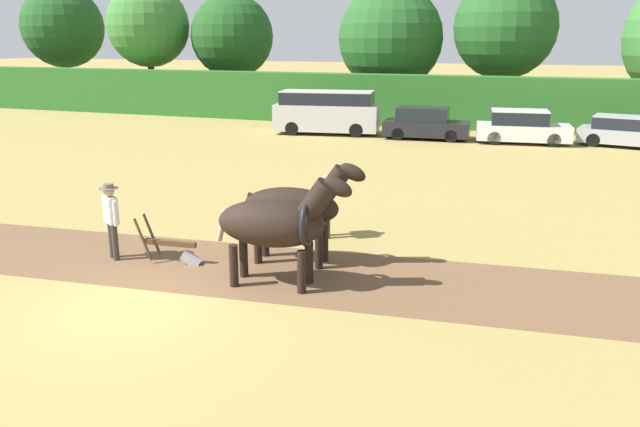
% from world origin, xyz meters
% --- Properties ---
extents(ground_plane, '(240.00, 240.00, 0.00)m').
position_xyz_m(ground_plane, '(0.00, 0.00, 0.00)').
color(ground_plane, '#998447').
extents(plowed_furrow_strip, '(22.73, 5.38, 0.01)m').
position_xyz_m(plowed_furrow_strip, '(-1.48, 2.20, 0.00)').
color(plowed_furrow_strip, brown).
rests_on(plowed_furrow_strip, ground).
extents(hedgerow, '(70.38, 1.49, 2.87)m').
position_xyz_m(hedgerow, '(0.00, 26.47, 1.43)').
color(hedgerow, '#286023').
rests_on(hedgerow, ground).
extents(tree_far_left, '(6.14, 6.14, 8.76)m').
position_xyz_m(tree_far_left, '(-28.55, 31.10, 5.68)').
color(tree_far_left, brown).
rests_on(tree_far_left, ground).
extents(tree_left, '(5.63, 5.63, 8.51)m').
position_xyz_m(tree_left, '(-19.57, 29.22, 5.68)').
color(tree_left, '#423323').
rests_on(tree_left, ground).
extents(tree_center_left, '(5.62, 5.62, 7.81)m').
position_xyz_m(tree_center_left, '(-13.85, 30.69, 4.98)').
color(tree_center_left, '#4C3823').
rests_on(tree_center_left, ground).
extents(tree_center, '(6.50, 6.50, 8.11)m').
position_xyz_m(tree_center, '(-2.69, 30.46, 4.85)').
color(tree_center, '#423323').
rests_on(tree_center, ground).
extents(tree_center_right, '(5.99, 5.99, 8.46)m').
position_xyz_m(tree_center_right, '(4.15, 30.48, 5.45)').
color(tree_center_right, brown).
rests_on(tree_center_right, ground).
extents(draft_horse_lead_left, '(2.89, 1.20, 2.39)m').
position_xyz_m(draft_horse_lead_left, '(2.06, 1.86, 1.31)').
color(draft_horse_lead_left, black).
rests_on(draft_horse_lead_left, ground).
extents(draft_horse_lead_right, '(2.89, 1.11, 2.40)m').
position_xyz_m(draft_horse_lead_right, '(1.94, 3.22, 1.30)').
color(draft_horse_lead_right, black).
rests_on(draft_horse_lead_right, ground).
extents(plow, '(1.51, 0.50, 1.13)m').
position_xyz_m(plow, '(-0.60, 2.29, 0.31)').
color(plow, '#4C331E').
rests_on(plow, ground).
extents(farmer_at_plow, '(0.58, 0.44, 1.75)m').
position_xyz_m(farmer_at_plow, '(-2.06, 2.04, 1.03)').
color(farmer_at_plow, '#38332D').
rests_on(farmer_at_plow, ground).
extents(farmer_beside_team, '(0.44, 0.55, 1.62)m').
position_xyz_m(farmer_beside_team, '(1.94, 5.20, 0.93)').
color(farmer_beside_team, '#38332D').
rests_on(farmer_beside_team, ground).
extents(parked_van, '(5.63, 2.80, 2.23)m').
position_xyz_m(parked_van, '(-3.88, 21.90, 1.14)').
color(parked_van, '#BCBCC1').
rests_on(parked_van, ground).
extents(parked_car_left, '(4.27, 2.03, 1.57)m').
position_xyz_m(parked_car_left, '(1.28, 21.94, 0.75)').
color(parked_car_left, black).
rests_on(parked_car_left, ground).
extents(parked_car_center_left, '(4.48, 2.32, 1.58)m').
position_xyz_m(parked_car_center_left, '(5.85, 22.20, 0.75)').
color(parked_car_center_left, silver).
rests_on(parked_car_center_left, ground).
extents(parked_car_center, '(4.24, 2.50, 1.41)m').
position_xyz_m(parked_car_center, '(10.34, 22.78, 0.68)').
color(parked_car_center, '#9E9EA8').
rests_on(parked_car_center, ground).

